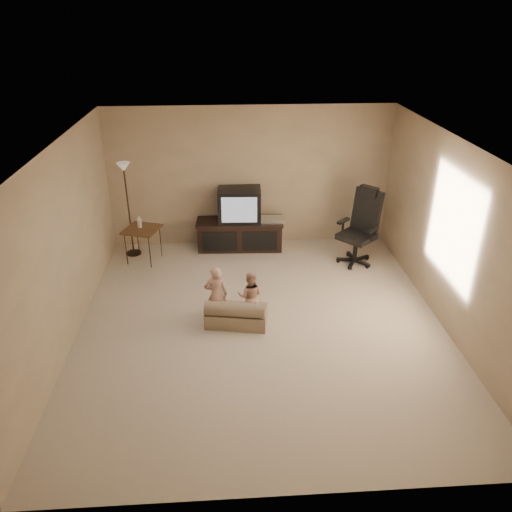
{
  "coord_description": "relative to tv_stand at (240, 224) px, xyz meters",
  "views": [
    {
      "loc": [
        -0.45,
        -5.78,
        3.96
      ],
      "look_at": [
        -0.03,
        0.6,
        0.76
      ],
      "focal_mm": 35.0,
      "sensor_mm": 36.0,
      "label": 1
    }
  ],
  "objects": [
    {
      "name": "tv_stand",
      "position": [
        0.0,
        0.0,
        0.0
      ],
      "size": [
        1.59,
        0.64,
        1.12
      ],
      "rotation": [
        0.0,
        0.0,
        -0.04
      ],
      "color": "black",
      "rests_on": "floor"
    },
    {
      "name": "side_table",
      "position": [
        -1.68,
        -0.42,
        0.12
      ],
      "size": [
        0.69,
        0.69,
        0.82
      ],
      "rotation": [
        0.0,
        0.0,
        -0.32
      ],
      "color": "brown",
      "rests_on": "floor"
    },
    {
      "name": "toddler_left",
      "position": [
        -0.42,
        -2.41,
        -0.03
      ],
      "size": [
        0.33,
        0.25,
        0.87
      ],
      "primitive_type": "imported",
      "rotation": [
        0.0,
        0.0,
        3.2
      ],
      "color": "tan",
      "rests_on": "floor"
    },
    {
      "name": "floor",
      "position": [
        0.2,
        -2.49,
        -0.47
      ],
      "size": [
        5.5,
        5.5,
        0.0
      ],
      "primitive_type": "plane",
      "color": "beige",
      "rests_on": "ground"
    },
    {
      "name": "floor_lamp",
      "position": [
        -1.91,
        -0.15,
        0.75
      ],
      "size": [
        0.26,
        0.26,
        1.67
      ],
      "color": "black",
      "rests_on": "floor"
    },
    {
      "name": "room_shell",
      "position": [
        0.2,
        -2.49,
        1.05
      ],
      "size": [
        5.5,
        5.5,
        5.5
      ],
      "color": "silver",
      "rests_on": "floor"
    },
    {
      "name": "child_sofa",
      "position": [
        -0.15,
        -2.49,
        -0.3
      ],
      "size": [
        0.9,
        0.61,
        0.41
      ],
      "rotation": [
        0.0,
        0.0,
        -0.17
      ],
      "color": "tan",
      "rests_on": "floor"
    },
    {
      "name": "toddler_right",
      "position": [
        0.05,
        -2.36,
        -0.09
      ],
      "size": [
        0.39,
        0.26,
        0.74
      ],
      "primitive_type": "imported",
      "rotation": [
        0.0,
        0.0,
        2.95
      ],
      "color": "tan",
      "rests_on": "floor"
    },
    {
      "name": "office_chair",
      "position": [
        1.99,
        -0.71,
        0.01
      ],
      "size": [
        0.86,
        0.86,
        1.32
      ],
      "rotation": [
        0.0,
        0.0,
        -0.82
      ],
      "color": "black",
      "rests_on": "floor"
    }
  ]
}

